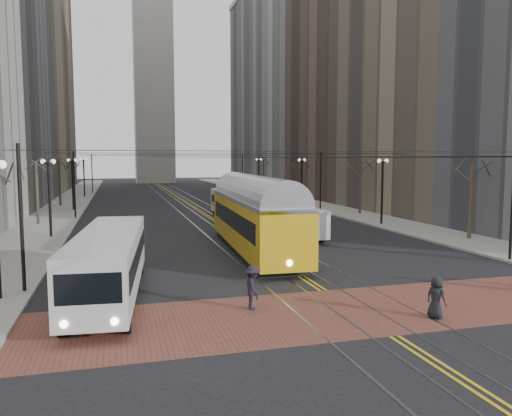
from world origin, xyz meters
TOP-DOWN VIEW (x-y plane):
  - ground at (0.00, 0.00)m, footprint 260.00×260.00m
  - sidewalk_left at (-15.00, 45.00)m, footprint 5.00×140.00m
  - sidewalk_right at (15.00, 45.00)m, footprint 5.00×140.00m
  - crosswalk_band at (0.00, -4.00)m, footprint 25.00×6.00m
  - streetcar_rails at (0.00, 45.00)m, footprint 4.80×130.00m
  - centre_lines at (0.00, 45.00)m, footprint 0.42×130.00m
  - building_left_far at (-25.50, 86.00)m, footprint 16.00×20.00m
  - building_right_mid at (25.50, 46.00)m, footprint 16.00×20.00m
  - building_right_midfar at (27.50, 66.00)m, footprint 20.00×20.00m
  - building_right_far at (25.50, 86.00)m, footprint 16.00×20.00m
  - clock_tower at (0.00, 102.00)m, footprint 12.00×12.00m
  - lamp_posts at (-0.00, 28.75)m, footprint 27.60×57.20m
  - street_trees at (0.00, 35.25)m, footprint 31.68×53.28m
  - trolley_wires at (0.00, 34.83)m, footprint 25.96×120.00m
  - transit_bus at (-9.25, 0.33)m, footprint 3.45×11.62m
  - streetcar at (-0.50, 8.98)m, footprint 3.73×15.98m
  - rear_bus at (1.80, 25.50)m, footprint 2.34×10.50m
  - cargo_van at (4.00, 12.33)m, footprint 2.18×5.39m
  - sedan_grey at (4.00, 32.14)m, footprint 2.43×4.79m
  - sedan_silver at (4.00, 43.60)m, footprint 1.69×4.64m
  - pedestrian_a at (2.50, -5.71)m, footprint 0.76×0.91m
  - pedestrian_d at (-3.81, -2.83)m, footprint 0.65×1.13m

SIDE VIEW (x-z plane):
  - ground at x=0.00m, z-range 0.00..0.00m
  - streetcar_rails at x=0.00m, z-range 0.00..0.01m
  - crosswalk_band at x=0.00m, z-range 0.00..0.01m
  - centre_lines at x=0.00m, z-range 0.01..0.01m
  - sidewalk_left at x=-15.00m, z-range 0.00..0.15m
  - sidewalk_right at x=15.00m, z-range 0.00..0.15m
  - sedan_silver at x=4.00m, z-range 0.00..1.52m
  - sedan_grey at x=4.00m, z-range 0.00..1.56m
  - pedestrian_a at x=2.50m, z-range 0.01..1.60m
  - pedestrian_d at x=-3.81m, z-range 0.01..1.75m
  - cargo_van at x=4.00m, z-range 0.00..2.36m
  - rear_bus at x=1.80m, z-range 0.00..2.74m
  - transit_bus at x=-9.25m, z-range 0.00..2.86m
  - streetcar at x=-0.50m, z-range 0.00..3.74m
  - street_trees at x=0.00m, z-range 0.00..5.60m
  - lamp_posts at x=0.00m, z-range 0.00..5.60m
  - trolley_wires at x=0.00m, z-range 0.47..7.07m
  - building_right_mid at x=25.50m, z-range 0.00..34.00m
  - building_left_far at x=-25.50m, z-range 0.00..40.00m
  - building_right_far at x=25.50m, z-range 0.00..40.00m
  - building_right_midfar at x=27.50m, z-range 0.00..52.00m
  - clock_tower at x=0.00m, z-range 2.96..68.96m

